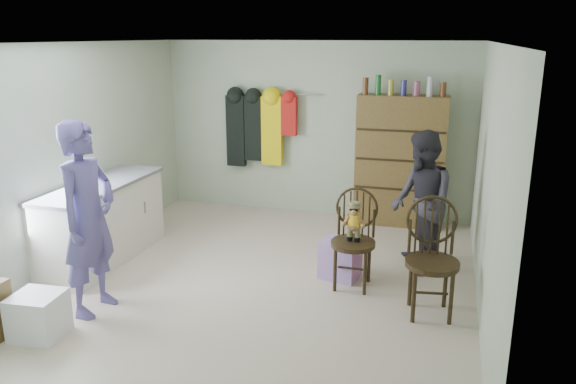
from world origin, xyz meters
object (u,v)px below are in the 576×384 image
(dresser, at_px, (400,160))
(chair_far, at_px, (432,253))
(counter, at_px, (102,222))
(chair_front, at_px, (354,231))

(dresser, bearing_deg, chair_far, -78.14)
(counter, bearing_deg, chair_front, 2.48)
(chair_front, bearing_deg, chair_far, -26.84)
(counter, distance_m, chair_front, 2.94)
(counter, bearing_deg, dresser, 35.69)
(chair_front, xyz_separation_m, dresser, (0.26, 2.17, 0.31))
(chair_front, distance_m, chair_far, 0.89)
(chair_front, xyz_separation_m, chair_far, (0.80, -0.40, 0.00))
(counter, relative_size, chair_far, 1.65)
(chair_front, distance_m, dresser, 2.21)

